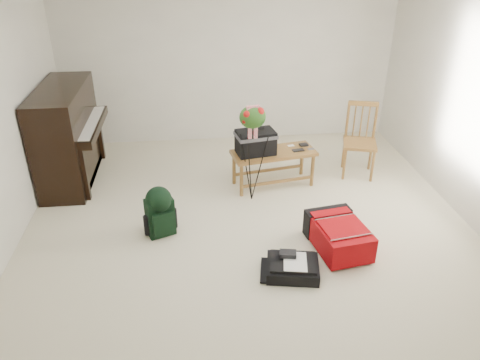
{
  "coord_description": "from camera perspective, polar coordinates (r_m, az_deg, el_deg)",
  "views": [
    {
      "loc": [
        -0.57,
        -4.2,
        2.98
      ],
      "look_at": [
        -0.08,
        0.35,
        0.51
      ],
      "focal_mm": 35.0,
      "sensor_mm": 36.0,
      "label": 1
    }
  ],
  "objects": [
    {
      "name": "floor",
      "position": [
        5.18,
        1.31,
        -6.77
      ],
      "size": [
        5.0,
        5.5,
        0.01
      ],
      "primitive_type": "cube",
      "color": "beige",
      "rests_on": "ground"
    },
    {
      "name": "green_backpack",
      "position": [
        5.11,
        -9.8,
        -3.53
      ],
      "size": [
        0.34,
        0.31,
        0.58
      ],
      "rotation": [
        0.0,
        0.0,
        0.38
      ],
      "color": "black",
      "rests_on": "floor"
    },
    {
      "name": "wall_back",
      "position": [
        7.19,
        -1.45,
        14.4
      ],
      "size": [
        5.0,
        0.04,
        2.5
      ],
      "primitive_type": "cube",
      "color": "beige",
      "rests_on": "floor"
    },
    {
      "name": "piano",
      "position": [
        6.48,
        -20.2,
        4.97
      ],
      "size": [
        0.71,
        1.5,
        1.25
      ],
      "color": "black",
      "rests_on": "floor"
    },
    {
      "name": "bench",
      "position": [
        5.91,
        2.57,
        4.36
      ],
      "size": [
        1.12,
        0.61,
        0.82
      ],
      "rotation": [
        0.0,
        0.0,
        0.18
      ],
      "color": "olive",
      "rests_on": "floor"
    },
    {
      "name": "flower_stand",
      "position": [
        5.56,
        1.49,
        3.14
      ],
      "size": [
        0.45,
        0.45,
        1.26
      ],
      "rotation": [
        0.0,
        0.0,
        0.15
      ],
      "color": "black",
      "rests_on": "floor"
    },
    {
      "name": "black_duffel",
      "position": [
        4.65,
        6.42,
        -10.49
      ],
      "size": [
        0.57,
        0.49,
        0.21
      ],
      "rotation": [
        0.0,
        0.0,
        -0.18
      ],
      "color": "black",
      "rests_on": "floor"
    },
    {
      "name": "dining_chair",
      "position": [
        6.46,
        14.31,
        4.63
      ],
      "size": [
        0.52,
        0.52,
        0.98
      ],
      "rotation": [
        0.0,
        0.0,
        -0.27
      ],
      "color": "olive",
      "rests_on": "floor"
    },
    {
      "name": "red_suitcase",
      "position": [
        5.05,
        11.76,
        -6.26
      ],
      "size": [
        0.59,
        0.79,
        0.31
      ],
      "rotation": [
        0.0,
        0.0,
        0.16
      ],
      "color": "#B70710",
      "rests_on": "floor"
    }
  ]
}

